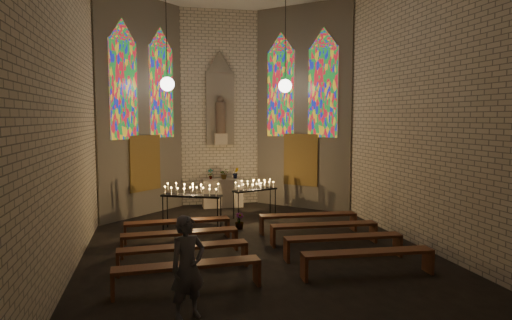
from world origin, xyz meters
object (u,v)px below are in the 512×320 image
(votive_stand_right, at_px, (255,187))
(visitor, at_px, (188,267))
(aisle_flower_pot, at_px, (239,221))
(votive_stand_left, at_px, (192,192))
(altar, at_px, (222,193))

(votive_stand_right, relative_size, visitor, 0.93)
(visitor, bearing_deg, aisle_flower_pot, 46.73)
(votive_stand_left, relative_size, votive_stand_right, 1.12)
(votive_stand_left, xyz_separation_m, votive_stand_right, (2.11, 1.32, -0.12))
(aisle_flower_pot, relative_size, votive_stand_left, 0.27)
(aisle_flower_pot, bearing_deg, votive_stand_left, 172.51)
(aisle_flower_pot, distance_m, visitor, 5.85)
(altar, bearing_deg, votive_stand_left, -112.91)
(votive_stand_right, distance_m, visitor, 7.49)
(aisle_flower_pot, height_order, votive_stand_right, votive_stand_right)
(altar, distance_m, aisle_flower_pot, 3.35)
(votive_stand_right, bearing_deg, visitor, -131.78)
(altar, height_order, aisle_flower_pot, altar)
(altar, relative_size, votive_stand_left, 0.81)
(altar, height_order, votive_stand_left, votive_stand_left)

